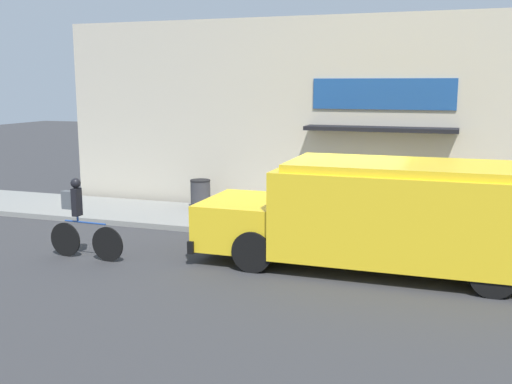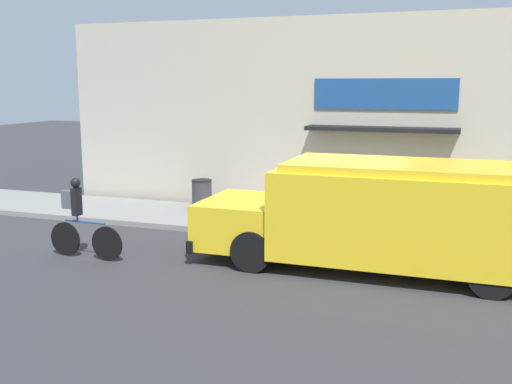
# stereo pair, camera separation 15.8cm
# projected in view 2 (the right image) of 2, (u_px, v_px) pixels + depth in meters

# --- Properties ---
(ground_plane) EXTENTS (70.00, 70.00, 0.00)m
(ground_plane) POSITION_uv_depth(u_px,v_px,m) (342.00, 246.00, 12.90)
(ground_plane) COLOR #38383A
(sidewalk) EXTENTS (28.00, 2.61, 0.13)m
(sidewalk) POSITION_uv_depth(u_px,v_px,m) (353.00, 229.00, 14.10)
(sidewalk) COLOR gray
(sidewalk) RESTS_ON ground_plane
(storefront) EXTENTS (17.11, 0.90, 5.15)m
(storefront) POSITION_uv_depth(u_px,v_px,m) (368.00, 119.00, 15.13)
(storefront) COLOR beige
(storefront) RESTS_ON ground_plane
(school_bus) EXTENTS (6.73, 2.69, 2.03)m
(school_bus) POSITION_uv_depth(u_px,v_px,m) (392.00, 214.00, 11.03)
(school_bus) COLOR yellow
(school_bus) RESTS_ON ground_plane
(cyclist) EXTENTS (1.70, 0.20, 1.62)m
(cyclist) POSITION_uv_depth(u_px,v_px,m) (80.00, 220.00, 11.90)
(cyclist) COLOR black
(cyclist) RESTS_ON ground_plane
(trash_bin) EXTENTS (0.54, 0.54, 0.78)m
(trash_bin) POSITION_uv_depth(u_px,v_px,m) (202.00, 194.00, 16.11)
(trash_bin) COLOR #38383D
(trash_bin) RESTS_ON sidewalk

